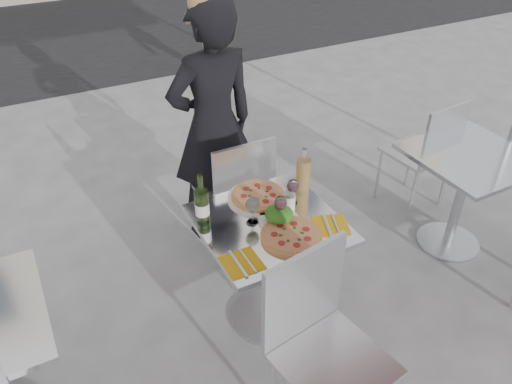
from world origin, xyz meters
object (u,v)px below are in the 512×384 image
chair_near (319,335)px  napkin_left (242,263)px  side_table_right (465,182)px  salad_plate (279,215)px  side_chair_rfar (428,148)px  carafe (303,176)px  pizza_far (258,196)px  sugar_shaker (289,202)px  wineglass_red_a (281,204)px  napkin_right (331,225)px  main_table (269,252)px  wineglass_white_a (252,206)px  pedestrian_b (201,10)px  woman_diner (213,127)px  wineglass_white_b (253,205)px  wineglass_red_b (293,187)px  wine_bottle (202,205)px  chair_far (238,188)px  pizza_near (291,236)px

chair_near → napkin_left: size_ratio=4.98×
side_table_right → salad_plate: salad_plate is taller
side_chair_rfar → carafe: size_ratio=3.17×
side_table_right → pizza_far: pizza_far is taller
chair_near → sugar_shaker: chair_near is taller
sugar_shaker → wineglass_red_a: size_ratio=0.68×
pizza_far → napkin_right: 0.45m
main_table → wineglass_white_a: size_ratio=4.76×
napkin_left → wineglass_white_a: bearing=54.2°
pedestrian_b → main_table: bearing=-12.7°
main_table → carafe: (0.30, 0.15, 0.33)m
woman_diner → carafe: woman_diner is taller
napkin_left → pizza_far: bearing=54.2°
salad_plate → wineglass_white_b: size_ratio=1.40×
wineglass_red_b → napkin_right: (0.07, -0.27, -0.11)m
side_table_right → sugar_shaker: size_ratio=7.01×
main_table → salad_plate: salad_plate is taller
chair_near → wineglass_white_a: size_ratio=6.33×
main_table → wineglass_white_b: (-0.07, 0.04, 0.32)m
side_chair_rfar → chair_near: bearing=27.8°
main_table → salad_plate: 0.25m
woman_diner → napkin_left: 1.23m
main_table → side_chair_rfar: size_ratio=0.82×
wineglass_white_b → napkin_right: bearing=-32.8°
side_chair_rfar → salad_plate: (-1.55, -0.47, 0.24)m
pizza_far → wineglass_white_b: (-0.12, -0.17, 0.09)m
wineglass_white_b → carafe: bearing=15.9°
pedestrian_b → wine_bottle: size_ratio=5.39×
main_table → sugar_shaker: size_ratio=7.01×
main_table → chair_far: bearing=79.8°
main_table → wineglass_red_a: bearing=-15.4°
main_table → wineglass_red_a: wineglass_red_a is taller
pizza_far → wineglass_white_a: (-0.13, -0.18, 0.09)m
pizza_near → pizza_far: (0.01, 0.38, 0.01)m
pizza_far → napkin_right: size_ratio=1.49×
side_table_right → side_chair_rfar: bearing=77.0°
chair_near → sugar_shaker: (0.24, 0.69, 0.21)m
carafe → napkin_left: carafe is taller
chair_far → sugar_shaker: bearing=93.7°
main_table → pizza_near: 0.28m
main_table → wineglass_red_b: wineglass_red_b is taller
pizza_far → carafe: size_ratio=1.19×
main_table → woman_diner: size_ratio=0.44×
wine_bottle → wineglass_white_b: (0.24, -0.12, -0.00)m
carafe → napkin_left: (-0.57, -0.36, -0.11)m
side_chair_rfar → wine_bottle: 1.96m
side_table_right → side_chair_rfar: 0.46m
sugar_shaker → wineglass_red_b: (0.05, 0.04, 0.06)m
main_table → wine_bottle: (-0.31, 0.16, 0.32)m
wineglass_red_a → napkin_right: (0.21, -0.16, -0.11)m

